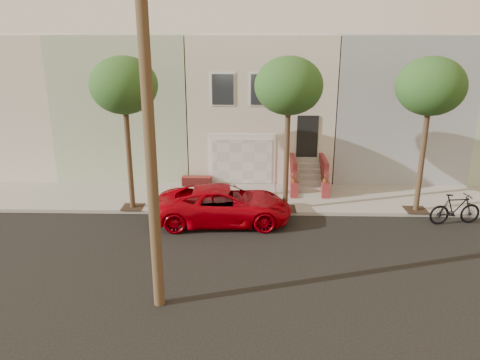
{
  "coord_description": "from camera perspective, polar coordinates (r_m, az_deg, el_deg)",
  "views": [
    {
      "loc": [
        -0.41,
        -14.71,
        7.42
      ],
      "look_at": [
        -0.89,
        3.0,
        1.7
      ],
      "focal_mm": 35.14,
      "sensor_mm": 36.0,
      "label": 1
    }
  ],
  "objects": [
    {
      "name": "tree_left",
      "position": [
        19.42,
        -13.93,
        10.98
      ],
      "size": [
        2.7,
        2.57,
        6.3
      ],
      "color": "#2D2116",
      "rests_on": "sidewalk"
    },
    {
      "name": "motorcycle",
      "position": [
        20.43,
        24.68,
        -3.22
      ],
      "size": [
        2.17,
        0.88,
        1.27
      ],
      "primitive_type": "imported",
      "rotation": [
        0.0,
        0.0,
        1.71
      ],
      "color": "black",
      "rests_on": "ground"
    },
    {
      "name": "tree_right",
      "position": [
        19.97,
        22.15,
        10.38
      ],
      "size": [
        2.7,
        2.57,
        6.3
      ],
      "color": "#2D2116",
      "rests_on": "sidewalk"
    },
    {
      "name": "sidewalk",
      "position": [
        21.37,
        2.55,
        -2.23
      ],
      "size": [
        40.0,
        3.7,
        0.15
      ],
      "primitive_type": "cube",
      "color": "gray",
      "rests_on": "ground"
    },
    {
      "name": "pickup_truck",
      "position": [
        18.73,
        -1.9,
        -3.01
      ],
      "size": [
        5.46,
        2.72,
        1.49
      ],
      "primitive_type": "imported",
      "rotation": [
        0.0,
        0.0,
        1.62
      ],
      "color": "#A5000B",
      "rests_on": "ground"
    },
    {
      "name": "ground",
      "position": [
        16.48,
        2.83,
        -8.89
      ],
      "size": [
        90.0,
        90.0,
        0.0
      ],
      "primitive_type": "plane",
      "color": "black",
      "rests_on": "ground"
    },
    {
      "name": "tree_mid",
      "position": [
        18.79,
        5.95,
        11.18
      ],
      "size": [
        2.7,
        2.57,
        6.3
      ],
      "color": "#2D2116",
      "rests_on": "sidewalk"
    },
    {
      "name": "house_row",
      "position": [
        26.18,
        2.46,
        9.58
      ],
      "size": [
        33.1,
        11.7,
        7.0
      ],
      "color": "beige",
      "rests_on": "sidewalk"
    }
  ]
}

